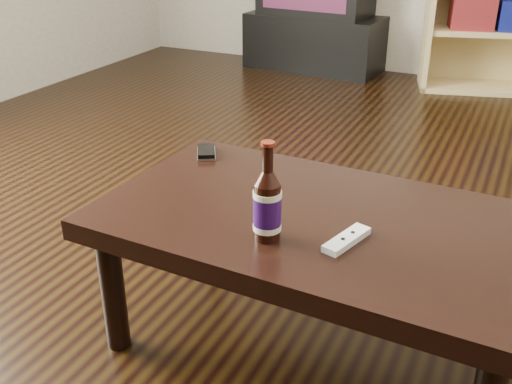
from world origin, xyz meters
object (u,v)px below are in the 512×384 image
at_px(beer_bottle, 267,206).
at_px(tv_stand, 316,41).
at_px(remote, 347,240).
at_px(coffee_table, 316,234).
at_px(phone, 206,152).

bearing_deg(beer_bottle, tv_stand, 108.09).
bearing_deg(beer_bottle, remote, 18.61).
xyz_separation_m(coffee_table, phone, (-0.47, 0.24, 0.07)).
distance_m(coffee_table, phone, 0.54).
bearing_deg(phone, coffee_table, -57.43).
relative_size(tv_stand, remote, 6.50).
relative_size(coffee_table, beer_bottle, 4.68).
distance_m(tv_stand, remote, 3.48).
height_order(beer_bottle, phone, beer_bottle).
distance_m(tv_stand, coffee_table, 3.34).
height_order(tv_stand, remote, remote).
height_order(coffee_table, phone, phone).
xyz_separation_m(tv_stand, coffee_table, (1.15, -3.13, 0.17)).
relative_size(tv_stand, beer_bottle, 4.09).
bearing_deg(phone, tv_stand, 72.74).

